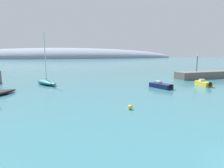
{
  "coord_description": "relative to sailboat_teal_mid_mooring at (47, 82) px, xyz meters",
  "views": [
    {
      "loc": [
        -11.22,
        -6.52,
        6.51
      ],
      "look_at": [
        -1.52,
        24.98,
        1.17
      ],
      "focal_mm": 30.51,
      "sensor_mm": 36.0,
      "label": 1
    }
  ],
  "objects": [
    {
      "name": "harbor_lamp_post",
      "position": [
        37.3,
        -0.94,
        3.9
      ],
      "size": [
        0.36,
        0.36,
        4.29
      ],
      "color": "black",
      "rests_on": "breakwater_rocks"
    },
    {
      "name": "motorboat_yellow_alongside_breakwater",
      "position": [
        30.29,
        -11.11,
        -0.07
      ],
      "size": [
        1.98,
        4.29,
        1.29
      ],
      "rotation": [
        0.0,
        0.0,
        1.43
      ],
      "color": "yellow",
      "rests_on": "water"
    },
    {
      "name": "mooring_buoy_yellow",
      "position": [
        9.94,
        -21.87,
        -0.29
      ],
      "size": [
        0.54,
        0.54,
        0.54
      ],
      "primitive_type": "sphere",
      "color": "yellow",
      "rests_on": "water"
    },
    {
      "name": "motorboat_navy_foreground",
      "position": [
        20.83,
        -10.64,
        -0.09
      ],
      "size": [
        3.08,
        4.99,
        1.25
      ],
      "rotation": [
        0.0,
        0.0,
        1.88
      ],
      "color": "navy",
      "rests_on": "water"
    },
    {
      "name": "breakwater_rocks",
      "position": [
        39.5,
        -1.22,
        0.35
      ],
      "size": [
        16.18,
        4.58,
        1.81
      ],
      "primitive_type": "cube",
      "rotation": [
        0.0,
        0.0,
        0.04
      ],
      "color": "#66605B",
      "rests_on": "ground"
    },
    {
      "name": "sailboat_teal_mid_mooring",
      "position": [
        0.0,
        0.0,
        0.0
      ],
      "size": [
        5.33,
        7.69,
        10.68
      ],
      "rotation": [
        0.0,
        0.0,
        5.18
      ],
      "color": "#1E6B70",
      "rests_on": "water"
    },
    {
      "name": "distant_ridge",
      "position": [
        20.24,
        222.24,
        -0.56
      ],
      "size": [
        312.16,
        76.65,
        26.94
      ],
      "primitive_type": "ellipsoid",
      "color": "gray",
      "rests_on": "ground"
    }
  ]
}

